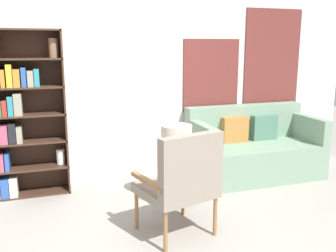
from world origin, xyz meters
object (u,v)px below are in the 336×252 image
bookshelf (17,114)px  side_table (179,166)px  table_lamp (176,138)px  armchair (183,178)px  couch (253,150)px

bookshelf → side_table: 1.92m
bookshelf → table_lamp: 1.83m
bookshelf → armchair: (1.42, -1.54, -0.40)m
armchair → side_table: armchair is taller
table_lamp → armchair: bearing=-105.3°
armchair → couch: bearing=40.7°
armchair → table_lamp: 0.77m
armchair → side_table: (0.21, 0.69, -0.13)m
bookshelf → couch: size_ratio=1.12×
bookshelf → table_lamp: size_ratio=4.91×
couch → side_table: bearing=-155.1°
armchair → table_lamp: (0.20, 0.72, 0.19)m
bookshelf → side_table: (1.64, -0.85, -0.52)m
side_table → table_lamp: table_lamp is taller
armchair → couch: armchair is taller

